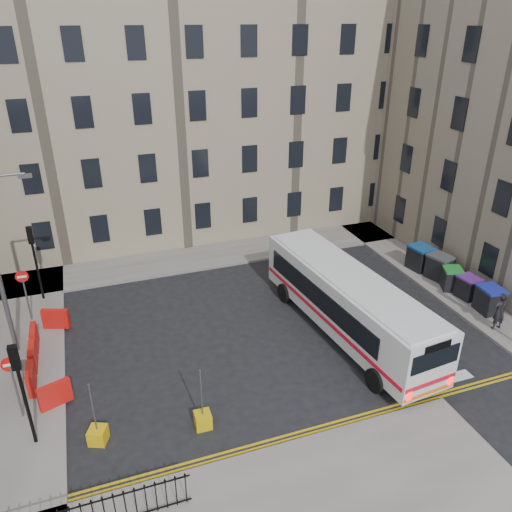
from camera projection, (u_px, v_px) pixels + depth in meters
ground at (300, 322)px, 24.70m from camera, size 120.00×120.00×0.00m
pavement_north at (151, 265)px, 30.15m from camera, size 36.00×3.20×0.15m
pavement_east at (406, 260)px, 30.78m from camera, size 2.40×26.00×0.15m
terrace_north at (106, 103)px, 31.96m from camera, size 38.30×10.80×17.20m
traffic_light_nw at (34, 252)px, 25.33m from camera, size 0.28×0.22×4.10m
traffic_light_sw at (20, 380)px, 16.43m from camera, size 0.28×0.22×4.10m
no_entry_north at (24, 285)px, 23.83m from camera, size 0.60×0.08×3.00m
no_entry_south at (12, 375)px, 17.90m from camera, size 0.60×0.08×3.00m
roadworks_barriers at (42, 355)px, 21.26m from camera, size 1.66×6.26×1.00m
bus at (347, 300)px, 23.18m from camera, size 3.68×11.43×3.05m
wheelie_bin_a at (489, 300)px, 25.06m from camera, size 1.16×1.31×1.35m
wheelie_bin_b at (468, 287)px, 26.35m from camera, size 1.07×1.19×1.20m
wheelie_bin_c at (452, 278)px, 27.20m from camera, size 1.34×1.41×1.22m
wheelie_bin_d at (439, 267)px, 28.28m from camera, size 1.40×1.51×1.40m
wheelie_bin_e at (420, 258)px, 29.30m from camera, size 1.32×1.46×1.43m
pedestrian at (499, 311)px, 23.55m from camera, size 0.70×0.46×1.92m
bollard_yellow at (98, 435)px, 17.68m from camera, size 0.79×0.79×0.60m
bollard_chevron at (203, 420)px, 18.33m from camera, size 0.62×0.62×0.60m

